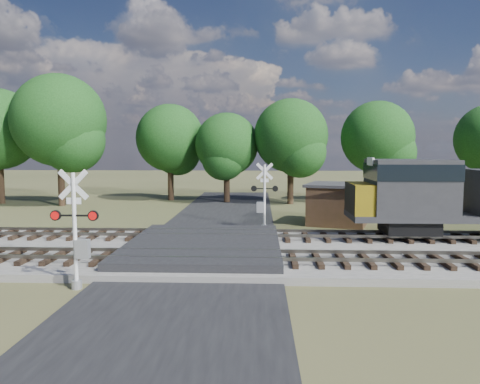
{
  "coord_description": "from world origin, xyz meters",
  "views": [
    {
      "loc": [
        2.61,
        -21.0,
        4.98
      ],
      "look_at": [
        1.62,
        2.0,
        2.78
      ],
      "focal_mm": 35.0,
      "sensor_mm": 36.0,
      "label": 1
    }
  ],
  "objects": [
    {
      "name": "ground",
      "position": [
        0.0,
        0.0,
        0.0
      ],
      "size": [
        160.0,
        160.0,
        0.0
      ],
      "primitive_type": "plane",
      "color": "#404625",
      "rests_on": "ground"
    },
    {
      "name": "ballast_bed",
      "position": [
        10.0,
        0.5,
        0.15
      ],
      "size": [
        140.0,
        10.0,
        0.3
      ],
      "primitive_type": "cube",
      "color": "gray",
      "rests_on": "ground"
    },
    {
      "name": "road",
      "position": [
        0.0,
        0.0,
        0.04
      ],
      "size": [
        7.0,
        60.0,
        0.08
      ],
      "primitive_type": "cube",
      "color": "black",
      "rests_on": "ground"
    },
    {
      "name": "crossing_panel",
      "position": [
        0.0,
        0.5,
        0.32
      ],
      "size": [
        7.0,
        9.0,
        0.62
      ],
      "primitive_type": "cube",
      "color": "#262628",
      "rests_on": "ground"
    },
    {
      "name": "track_near",
      "position": [
        3.12,
        -2.0,
        0.41
      ],
      "size": [
        140.0,
        2.6,
        0.33
      ],
      "color": "black",
      "rests_on": "ballast_bed"
    },
    {
      "name": "track_far",
      "position": [
        3.12,
        3.0,
        0.41
      ],
      "size": [
        140.0,
        2.6,
        0.33
      ],
      "color": "black",
      "rests_on": "ballast_bed"
    },
    {
      "name": "crossing_signal_near",
      "position": [
        -3.77,
        -5.15,
        1.76
      ],
      "size": [
        1.71,
        0.37,
        4.24
      ],
      "rotation": [
        0.0,
        0.0,
        -0.01
      ],
      "color": "silver",
      "rests_on": "ground"
    },
    {
      "name": "crossing_signal_far",
      "position": [
        2.8,
        7.03,
        1.7
      ],
      "size": [
        1.64,
        0.36,
        4.08
      ],
      "rotation": [
        0.0,
        0.0,
        3.11
      ],
      "color": "silver",
      "rests_on": "ground"
    },
    {
      "name": "equipment_shed",
      "position": [
        7.71,
        9.42,
        1.35
      ],
      "size": [
        4.93,
        4.93,
        2.66
      ],
      "rotation": [
        0.0,
        0.0,
        -0.32
      ],
      "color": "#4D3821",
      "rests_on": "ground"
    },
    {
      "name": "treeline",
      "position": [
        6.55,
        20.6,
        6.32
      ],
      "size": [
        83.03,
        12.47,
        11.15
      ],
      "color": "black",
      "rests_on": "ground"
    }
  ]
}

